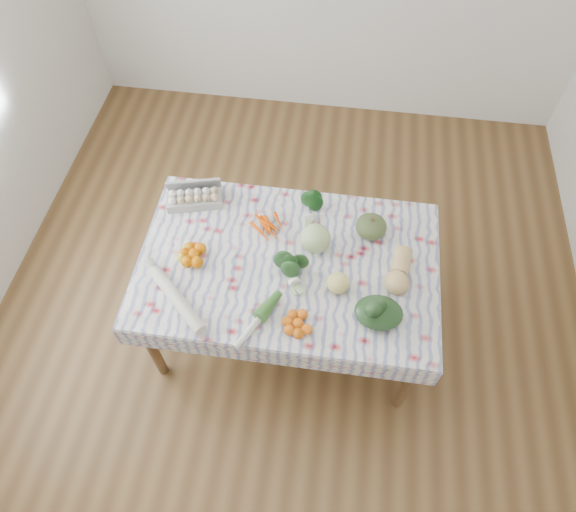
# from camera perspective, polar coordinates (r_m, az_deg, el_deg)

# --- Properties ---
(ground) EXTENTS (4.50, 4.50, 0.00)m
(ground) POSITION_cam_1_polar(r_m,az_deg,el_deg) (3.50, 0.00, -7.52)
(ground) COLOR brown
(ground) RESTS_ON ground
(dining_table) EXTENTS (1.60, 1.00, 0.75)m
(dining_table) POSITION_cam_1_polar(r_m,az_deg,el_deg) (2.91, 0.00, -1.56)
(dining_table) COLOR brown
(dining_table) RESTS_ON ground
(tablecloth) EXTENTS (1.66, 1.06, 0.01)m
(tablecloth) POSITION_cam_1_polar(r_m,az_deg,el_deg) (2.84, 0.00, -0.72)
(tablecloth) COLOR white
(tablecloth) RESTS_ON dining_table
(egg_carton) EXTENTS (0.35, 0.21, 0.09)m
(egg_carton) POSITION_cam_1_polar(r_m,az_deg,el_deg) (3.10, -10.36, 6.22)
(egg_carton) COLOR #A9A9A3
(egg_carton) RESTS_ON tablecloth
(carrot_bunch) EXTENTS (0.24, 0.23, 0.03)m
(carrot_bunch) POSITION_cam_1_polar(r_m,az_deg,el_deg) (2.95, -2.06, 3.01)
(carrot_bunch) COLOR #ED4C00
(carrot_bunch) RESTS_ON tablecloth
(kale_bunch) EXTENTS (0.15, 0.13, 0.13)m
(kale_bunch) POSITION_cam_1_polar(r_m,az_deg,el_deg) (2.98, 2.51, 5.32)
(kale_bunch) COLOR #123D13
(kale_bunch) RESTS_ON tablecloth
(kabocha_squash) EXTENTS (0.21, 0.21, 0.12)m
(kabocha_squash) POSITION_cam_1_polar(r_m,az_deg,el_deg) (2.94, 9.22, 3.27)
(kabocha_squash) COLOR #48592D
(kabocha_squash) RESTS_ON tablecloth
(cabbage) EXTENTS (0.20, 0.20, 0.17)m
(cabbage) POSITION_cam_1_polar(r_m,az_deg,el_deg) (2.83, 3.07, 1.95)
(cabbage) COLOR #B2CF82
(cabbage) RESTS_ON tablecloth
(butternut_squash) EXTENTS (0.17, 0.29, 0.13)m
(butternut_squash) POSITION_cam_1_polar(r_m,az_deg,el_deg) (2.79, 12.31, -1.57)
(butternut_squash) COLOR tan
(butternut_squash) RESTS_ON tablecloth
(orange_cluster) EXTENTS (0.22, 0.22, 0.07)m
(orange_cluster) POSITION_cam_1_polar(r_m,az_deg,el_deg) (2.87, -10.44, 0.14)
(orange_cluster) COLOR orange
(orange_cluster) RESTS_ON tablecloth
(broccoli) EXTENTS (0.22, 0.22, 0.12)m
(broccoli) POSITION_cam_1_polar(r_m,az_deg,el_deg) (2.73, 0.19, -1.86)
(broccoli) COLOR #1F471C
(broccoli) RESTS_ON tablecloth
(mandarin_cluster) EXTENTS (0.25, 0.25, 0.06)m
(mandarin_cluster) POSITION_cam_1_polar(r_m,az_deg,el_deg) (2.62, 1.10, -7.46)
(mandarin_cluster) COLOR orange
(mandarin_cluster) RESTS_ON tablecloth
(grapefruit) EXTENTS (0.16, 0.16, 0.12)m
(grapefruit) POSITION_cam_1_polar(r_m,az_deg,el_deg) (2.71, 5.60, -3.02)
(grapefruit) COLOR #E7D870
(grapefruit) RESTS_ON tablecloth
(spinach_bag) EXTENTS (0.29, 0.25, 0.11)m
(spinach_bag) POSITION_cam_1_polar(r_m,az_deg,el_deg) (2.66, 10.05, -6.20)
(spinach_bag) COLOR #183116
(spinach_bag) RESTS_ON tablecloth
(daikon) EXTENTS (0.40, 0.38, 0.07)m
(daikon) POSITION_cam_1_polar(r_m,az_deg,el_deg) (2.74, -12.23, -4.72)
(daikon) COLOR beige
(daikon) RESTS_ON tablecloth
(leek) EXTENTS (0.20, 0.34, 0.04)m
(leek) POSITION_cam_1_polar(r_m,az_deg,el_deg) (2.64, -3.40, -7.21)
(leek) COLOR silver
(leek) RESTS_ON tablecloth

